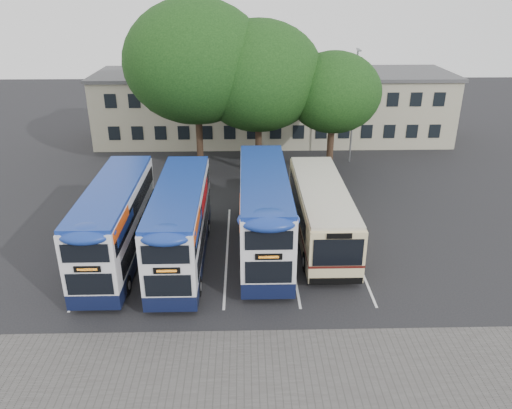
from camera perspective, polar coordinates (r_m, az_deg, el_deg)
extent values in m
plane|color=black|center=(23.71, 5.59, -11.10)|extent=(120.00, 120.00, 0.00)
cube|color=#595654|center=(19.69, 1.21, -19.61)|extent=(40.00, 6.00, 0.01)
cube|color=silver|center=(28.92, -17.38, -5.23)|extent=(0.12, 11.00, 0.01)
cube|color=silver|center=(28.15, -10.49, -5.30)|extent=(0.12, 11.00, 0.01)
cube|color=silver|center=(27.80, -3.32, -5.30)|extent=(0.12, 11.00, 0.01)
cube|color=silver|center=(27.90, 3.91, -5.21)|extent=(0.12, 11.00, 0.01)
cube|color=silver|center=(28.42, 10.98, -5.04)|extent=(0.12, 11.00, 0.01)
cube|color=#B2AC8F|center=(47.52, 1.98, 11.08)|extent=(32.00, 8.00, 6.00)
cube|color=#4C4C4F|center=(46.94, 2.03, 14.71)|extent=(32.40, 8.40, 0.30)
cube|color=black|center=(43.95, 2.25, 8.26)|extent=(30.00, 0.06, 1.20)
cube|color=black|center=(43.28, 2.31, 11.83)|extent=(30.00, 0.06, 1.20)
cylinder|color=gray|center=(41.22, 11.08, 10.80)|extent=(0.14, 0.14, 9.00)
cube|color=gray|center=(40.47, 11.60, 17.01)|extent=(0.12, 0.80, 0.12)
cube|color=gray|center=(40.09, 11.71, 16.86)|extent=(0.25, 0.50, 0.12)
cylinder|color=black|center=(38.16, -6.49, 7.90)|extent=(0.50, 0.50, 6.24)
ellipsoid|color=black|center=(37.05, -6.88, 15.89)|extent=(10.29, 10.29, 8.74)
cylinder|color=black|center=(38.12, 0.29, 7.46)|extent=(0.50, 0.50, 5.50)
ellipsoid|color=black|center=(37.06, 0.30, 14.49)|extent=(9.32, 9.32, 7.93)
cylinder|color=black|center=(38.18, 8.48, 6.60)|extent=(0.50, 0.50, 4.71)
ellipsoid|color=black|center=(37.19, 8.87, 12.56)|extent=(6.84, 6.84, 5.81)
cube|color=#0E1434|center=(27.63, -15.41, -4.84)|extent=(2.38, 10.02, 0.76)
cube|color=silver|center=(26.81, -15.84, -1.34)|extent=(2.38, 10.02, 2.96)
cube|color=navy|center=(26.22, -16.21, 1.67)|extent=(2.34, 9.82, 0.29)
cube|color=black|center=(27.41, -15.52, -2.62)|extent=(2.42, 8.87, 0.95)
cube|color=black|center=(26.55, -16.00, -0.04)|extent=(2.42, 9.44, 0.86)
cube|color=#DC4C12|center=(23.14, -15.13, -2.14)|extent=(0.02, 3.05, 0.52)
cube|color=black|center=(22.58, -18.73, -7.02)|extent=(1.14, 0.06, 0.29)
cylinder|color=black|center=(30.48, -16.14, -2.51)|extent=(0.29, 0.95, 0.95)
cylinder|color=black|center=(30.00, -12.15, -2.51)|extent=(0.29, 0.95, 0.95)
cylinder|color=black|center=(25.31, -19.42, -8.75)|extent=(0.29, 0.95, 0.95)
cylinder|color=black|center=(24.72, -14.61, -8.91)|extent=(0.29, 0.95, 0.95)
cube|color=#0E1434|center=(26.83, -8.41, -5.08)|extent=(2.39, 10.03, 0.76)
cube|color=silver|center=(25.99, -8.65, -1.48)|extent=(2.39, 10.03, 2.96)
cube|color=navy|center=(25.37, -8.86, 1.64)|extent=(2.34, 9.83, 0.29)
cube|color=black|center=(26.60, -8.48, -2.80)|extent=(2.43, 8.89, 0.96)
cube|color=black|center=(25.71, -8.74, -0.13)|extent=(2.43, 9.46, 0.86)
cube|color=#DC4C12|center=(22.38, -6.74, -2.32)|extent=(0.02, 3.06, 0.53)
cube|color=black|center=(21.63, -10.17, -7.46)|extent=(1.15, 0.06, 0.29)
cylinder|color=black|center=(29.62, -9.84, -2.66)|extent=(0.29, 0.96, 0.96)
cylinder|color=black|center=(29.38, -5.67, -2.65)|extent=(0.29, 0.96, 0.96)
cylinder|color=black|center=(24.30, -11.81, -9.23)|extent=(0.29, 0.96, 0.96)
cylinder|color=black|center=(24.00, -6.66, -9.29)|extent=(0.29, 0.96, 0.96)
cube|color=#AA0B0F|center=(26.67, -5.86, 0.94)|extent=(0.02, 3.82, 0.81)
cube|color=#0E1434|center=(27.60, 0.90, -3.84)|extent=(2.51, 10.55, 0.80)
cube|color=silver|center=(26.74, 0.93, -0.13)|extent=(2.51, 10.55, 3.11)
cube|color=navy|center=(26.13, 0.95, 3.09)|extent=(2.46, 10.34, 0.30)
cube|color=black|center=(27.37, 0.89, -1.50)|extent=(2.55, 9.34, 1.00)
cube|color=black|center=(26.46, 0.94, 1.26)|extent=(2.55, 9.94, 0.90)
cube|color=#DC4C12|center=(23.16, 4.42, -0.76)|extent=(0.02, 3.21, 0.55)
cube|color=black|center=(22.06, 1.47, -5.99)|extent=(1.21, 0.06, 0.30)
cylinder|color=black|center=(30.41, -1.46, -1.51)|extent=(0.30, 1.00, 1.00)
cylinder|color=black|center=(30.49, 2.81, -1.47)|extent=(0.30, 1.00, 1.00)
cylinder|color=black|center=(24.67, -1.44, -8.04)|extent=(0.30, 1.00, 1.00)
cylinder|color=black|center=(24.77, 3.86, -7.96)|extent=(0.30, 1.00, 1.00)
cube|color=beige|center=(28.63, 7.46, -0.78)|extent=(2.68, 10.74, 2.74)
cube|color=beige|center=(28.07, 7.61, 1.86)|extent=(2.58, 10.31, 0.21)
cube|color=black|center=(28.93, 7.35, 0.48)|extent=(2.72, 8.59, 0.97)
cube|color=#4F130F|center=(28.82, 7.41, -1.60)|extent=(2.71, 10.76, 0.13)
cube|color=black|center=(23.75, 9.36, -5.46)|extent=(2.36, 0.06, 1.40)
cylinder|color=black|center=(25.79, 5.80, -6.54)|extent=(0.32, 1.07, 1.07)
cylinder|color=black|center=(26.20, 11.11, -6.39)|extent=(0.32, 1.07, 1.07)
cylinder|color=black|center=(31.86, 4.36, -0.27)|extent=(0.32, 1.07, 1.07)
cylinder|color=black|center=(32.19, 8.66, -0.22)|extent=(0.32, 1.07, 1.07)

